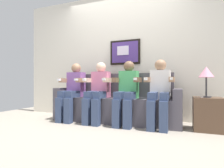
% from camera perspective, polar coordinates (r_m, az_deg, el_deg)
% --- Properties ---
extents(ground_plane, '(6.15, 6.15, 0.00)m').
position_cam_1_polar(ground_plane, '(3.18, -1.01, -12.73)').
color(ground_plane, '#9E9384').
extents(back_wall_assembly, '(4.73, 0.10, 2.60)m').
position_cam_1_polar(back_wall_assembly, '(3.86, 3.37, 8.97)').
color(back_wall_assembly, silver).
rests_on(back_wall_assembly, ground_plane).
extents(couch, '(2.33, 0.58, 0.90)m').
position_cam_1_polar(couch, '(3.43, 1.08, -6.50)').
color(couch, '#514C56').
rests_on(couch, ground_plane).
extents(person_leftmost, '(0.46, 0.56, 1.11)m').
position_cam_1_polar(person_leftmost, '(3.63, -12.11, -1.48)').
color(person_leftmost, '#8C59A5').
rests_on(person_leftmost, ground_plane).
extents(person_left_center, '(0.46, 0.56, 1.11)m').
position_cam_1_polar(person_left_center, '(3.36, -4.30, -1.60)').
color(person_left_center, pink).
rests_on(person_left_center, ground_plane).
extents(person_right_center, '(0.46, 0.56, 1.11)m').
position_cam_1_polar(person_right_center, '(3.16, 4.69, -1.72)').
color(person_right_center, '#4CB266').
rests_on(person_right_center, ground_plane).
extents(person_rightmost, '(0.46, 0.56, 1.11)m').
position_cam_1_polar(person_rightmost, '(3.05, 14.58, -1.77)').
color(person_rightmost, white).
rests_on(person_rightmost, ground_plane).
extents(side_table_right, '(0.40, 0.40, 0.50)m').
position_cam_1_polar(side_table_right, '(3.14, 27.59, -8.26)').
color(side_table_right, brown).
rests_on(side_table_right, ground_plane).
extents(table_lamp, '(0.22, 0.22, 0.46)m').
position_cam_1_polar(table_lamp, '(3.06, 27.28, 2.95)').
color(table_lamp, '#333338').
rests_on(table_lamp, side_table_right).
extents(spare_remote_on_table, '(0.04, 0.13, 0.02)m').
position_cam_1_polar(spare_remote_on_table, '(3.06, 26.12, -3.57)').
color(spare_remote_on_table, white).
rests_on(spare_remote_on_table, side_table_right).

